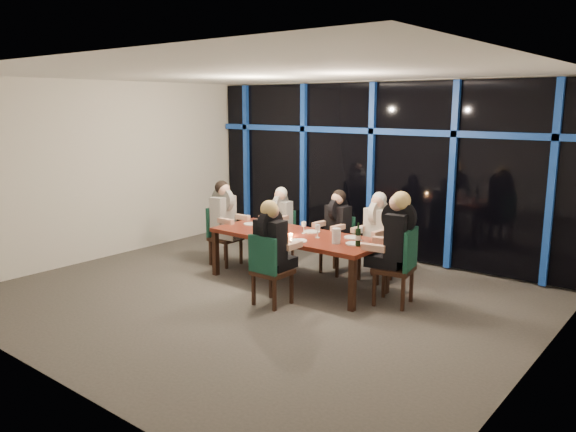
{
  "coord_description": "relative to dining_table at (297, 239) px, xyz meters",
  "views": [
    {
      "loc": [
        4.86,
        -5.5,
        2.61
      ],
      "look_at": [
        0.0,
        0.6,
        1.05
      ],
      "focal_mm": 35.0,
      "sensor_mm": 36.0,
      "label": 1
    }
  ],
  "objects": [
    {
      "name": "wine_glass_a",
      "position": [
        -0.32,
        -0.13,
        0.19
      ],
      "size": [
        0.06,
        0.06,
        0.17
      ],
      "color": "silver",
      "rests_on": "dining_table"
    },
    {
      "name": "plate_far_left",
      "position": [
        -0.89,
        0.21,
        0.08
      ],
      "size": [
        0.24,
        0.24,
        0.01
      ],
      "primitive_type": "cylinder",
      "color": "white",
      "rests_on": "dining_table"
    },
    {
      "name": "diner_near_mid",
      "position": [
        0.29,
        -0.89,
        0.23
      ],
      "size": [
        0.48,
        0.59,
        0.93
      ],
      "rotation": [
        0.0,
        0.0,
        3.15
      ],
      "color": "black",
      "rests_on": "ground"
    },
    {
      "name": "tea_light",
      "position": [
        -0.0,
        -0.13,
        0.08
      ],
      "size": [
        0.05,
        0.05,
        0.03
      ],
      "primitive_type": "cylinder",
      "color": "#FC9B4B",
      "rests_on": "dining_table"
    },
    {
      "name": "diner_far_right",
      "position": [
        0.83,
        0.86,
        0.19
      ],
      "size": [
        0.48,
        0.59,
        0.89
      ],
      "rotation": [
        0.0,
        0.0,
        -0.12
      ],
      "color": "silver",
      "rests_on": "ground"
    },
    {
      "name": "plate_far_right",
      "position": [
        0.76,
        0.31,
        0.08
      ],
      "size": [
        0.24,
        0.24,
        0.01
      ],
      "primitive_type": "cylinder",
      "color": "white",
      "rests_on": "dining_table"
    },
    {
      "name": "water_pitcher",
      "position": [
        0.76,
        -0.1,
        0.17
      ],
      "size": [
        0.13,
        0.12,
        0.21
      ],
      "rotation": [
        0.0,
        0.0,
        0.01
      ],
      "color": "silver",
      "rests_on": "dining_table"
    },
    {
      "name": "diner_end_left",
      "position": [
        -1.53,
        0.07,
        0.23
      ],
      "size": [
        0.6,
        0.48,
        0.93
      ],
      "rotation": [
        0.0,
        0.0,
        1.6
      ],
      "color": "black",
      "rests_on": "ground"
    },
    {
      "name": "window_wall",
      "position": [
        0.01,
        2.13,
        0.87
      ],
      "size": [
        6.86,
        0.43,
        2.94
      ],
      "color": "black",
      "rests_on": "ground"
    },
    {
      "name": "chair_end_right",
      "position": [
        1.62,
        0.13,
        -0.1
      ],
      "size": [
        0.56,
        0.56,
        1.03
      ],
      "rotation": [
        0.0,
        0.0,
        4.89
      ],
      "color": "black",
      "rests_on": "ground"
    },
    {
      "name": "diner_end_right",
      "position": [
        1.53,
        0.11,
        0.31
      ],
      "size": [
        0.69,
        0.56,
        1.01
      ],
      "rotation": [
        0.0,
        0.0,
        4.89
      ],
      "color": "black",
      "rests_on": "ground"
    },
    {
      "name": "wine_glass_b",
      "position": [
        0.05,
        0.11,
        0.19
      ],
      "size": [
        0.07,
        0.07,
        0.17
      ],
      "color": "silver",
      "rests_on": "dining_table"
    },
    {
      "name": "chair_end_left",
      "position": [
        -1.61,
        0.07,
        -0.15
      ],
      "size": [
        0.45,
        0.45,
        0.95
      ],
      "rotation": [
        0.0,
        0.0,
        1.6
      ],
      "color": "black",
      "rests_on": "ground"
    },
    {
      "name": "plate_end_left",
      "position": [
        -0.97,
        0.09,
        0.08
      ],
      "size": [
        0.24,
        0.24,
        0.01
      ],
      "primitive_type": "cylinder",
      "color": "white",
      "rests_on": "dining_table"
    },
    {
      "name": "chair_far_mid",
      "position": [
        0.17,
        0.88,
        -0.18
      ],
      "size": [
        0.46,
        0.46,
        0.9
      ],
      "rotation": [
        0.0,
        0.0,
        -0.11
      ],
      "color": "black",
      "rests_on": "ground"
    },
    {
      "name": "wine_glass_c",
      "position": [
        0.37,
        0.01,
        0.21
      ],
      "size": [
        0.07,
        0.07,
        0.19
      ],
      "color": "silver",
      "rests_on": "dining_table"
    },
    {
      "name": "room",
      "position": [
        0.0,
        -0.8,
        1.34
      ],
      "size": [
        7.04,
        7.0,
        3.02
      ],
      "color": "#524D48",
      "rests_on": "ground"
    },
    {
      "name": "diner_far_left",
      "position": [
        -0.95,
        0.77,
        0.14
      ],
      "size": [
        0.45,
        0.56,
        0.84
      ],
      "rotation": [
        0.0,
        0.0,
        0.12
      ],
      "color": "black",
      "rests_on": "ground"
    },
    {
      "name": "plate_far_mid",
      "position": [
        0.1,
        0.25,
        0.08
      ],
      "size": [
        0.24,
        0.24,
        0.01
      ],
      "primitive_type": "cylinder",
      "color": "white",
      "rests_on": "dining_table"
    },
    {
      "name": "diner_far_mid",
      "position": [
        0.16,
        0.81,
        0.18
      ],
      "size": [
        0.47,
        0.58,
        0.87
      ],
      "rotation": [
        0.0,
        0.0,
        -0.11
      ],
      "color": "black",
      "rests_on": "ground"
    },
    {
      "name": "chair_far_right",
      "position": [
        0.84,
        0.94,
        -0.17
      ],
      "size": [
        0.47,
        0.47,
        0.91
      ],
      "rotation": [
        0.0,
        0.0,
        -0.12
      ],
      "color": "black",
      "rests_on": "ground"
    },
    {
      "name": "wine_bottle",
      "position": [
        1.07,
        -0.05,
        0.19
      ],
      "size": [
        0.07,
        0.07,
        0.32
      ],
      "rotation": [
        0.0,
        0.0,
        -0.03
      ],
      "color": "black",
      "rests_on": "dining_table"
    },
    {
      "name": "wine_glass_e",
      "position": [
        0.93,
        0.24,
        0.2
      ],
      "size": [
        0.07,
        0.07,
        0.18
      ],
      "color": "silver",
      "rests_on": "dining_table"
    },
    {
      "name": "chair_far_left",
      "position": [
        -0.96,
        0.85,
        -0.2
      ],
      "size": [
        0.44,
        0.44,
        0.86
      ],
      "rotation": [
        0.0,
        0.0,
        0.12
      ],
      "color": "black",
      "rests_on": "ground"
    },
    {
      "name": "chair_near_mid",
      "position": [
        0.29,
        -0.97,
        -0.15
      ],
      "size": [
        0.45,
        0.45,
        0.96
      ],
      "rotation": [
        0.0,
        0.0,
        3.15
      ],
      "color": "black",
      "rests_on": "ground"
    },
    {
      "name": "plate_near_mid",
      "position": [
        0.29,
        -0.33,
        0.08
      ],
      "size": [
        0.24,
        0.24,
        0.01
      ],
      "primitive_type": "cylinder",
      "color": "white",
      "rests_on": "dining_table"
    },
    {
      "name": "plate_end_right",
      "position": [
        0.98,
        0.01,
        0.08
      ],
      "size": [
        0.24,
        0.24,
        0.01
      ],
      "primitive_type": "cylinder",
      "color": "white",
      "rests_on": "dining_table"
    },
    {
      "name": "dining_table",
      "position": [
        0.0,
        0.0,
        0.0
      ],
      "size": [
        2.6,
        1.0,
        0.75
      ],
      "color": "maroon",
      "rests_on": "ground"
    },
    {
      "name": "wine_glass_d",
      "position": [
        -0.72,
        0.15,
        0.21
      ],
      "size": [
        0.08,
        0.08,
        0.2
      ],
      "color": "white",
      "rests_on": "dining_table"
    }
  ]
}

